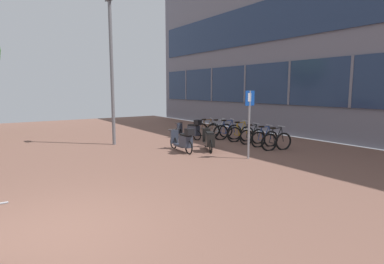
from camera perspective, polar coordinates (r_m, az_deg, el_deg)
ground at (r=6.18m, az=-10.58°, el=-15.00°), size 21.00×40.00×0.13m
bicycle_rack_00 at (r=12.57m, az=15.14°, el=-1.67°), size 1.33×0.50×0.98m
bicycle_rack_01 at (r=13.19m, az=13.10°, el=-1.22°), size 1.27×0.48×0.95m
bicycle_rack_02 at (r=13.76m, az=10.96°, el=-0.80°), size 1.25×0.47×0.94m
bicycle_rack_03 at (r=14.31m, az=8.86°, el=-0.35°), size 1.34×0.49×0.99m
bicycle_rack_04 at (r=14.80m, az=6.51°, el=-0.00°), size 1.35×0.60×1.02m
bicycle_rack_05 at (r=15.45m, az=5.00°, el=0.29°), size 1.30×0.59×0.97m
bicycle_rack_06 at (r=15.95m, az=2.81°, el=0.51°), size 1.23×0.62×0.94m
scooter_near at (r=11.77m, az=-1.57°, el=-1.57°), size 0.52×1.78×0.97m
scooter_mid at (r=14.80m, az=-0.20°, el=0.36°), size 0.72×1.71×0.98m
scooter_far at (r=12.08m, az=3.12°, el=-1.49°), size 0.98×1.63×0.82m
parking_sign at (r=10.70m, az=10.41°, el=2.76°), size 0.40×0.07×2.31m
lamp_post at (r=13.69m, az=-14.48°, el=11.85°), size 0.20×0.52×6.11m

